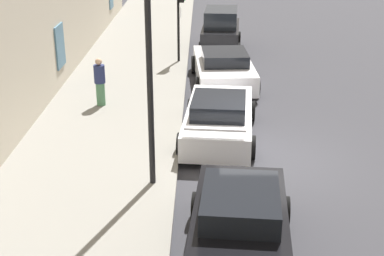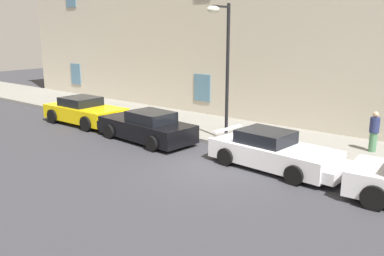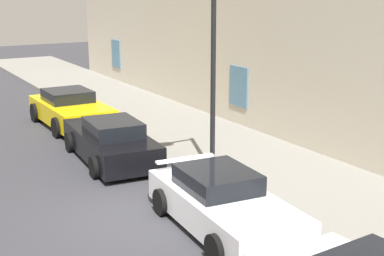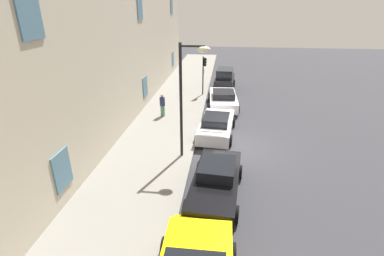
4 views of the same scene
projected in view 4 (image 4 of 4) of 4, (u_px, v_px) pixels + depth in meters
ground_plane at (237, 146)px, 16.00m from camera, size 80.00×80.00×0.00m
sidewalk at (157, 141)px, 16.46m from camera, size 60.00×4.47×0.14m
building_facade at (65, 31)px, 14.55m from camera, size 43.94×4.96×12.03m
sportscar_yellow_flank at (215, 185)px, 11.59m from camera, size 5.20×2.33×1.34m
sportscar_white_middle at (217, 124)px, 17.43m from camera, size 4.95×2.35×1.30m
sportscar_tail_end at (223, 99)px, 22.05m from camera, size 5.10×2.46×1.33m
hatchback_parked at (225, 80)px, 26.34m from camera, size 3.83×2.01×1.89m
traffic_light at (204, 69)px, 23.77m from camera, size 0.44×0.36×3.22m
street_lamp at (190, 81)px, 13.21m from camera, size 0.44×1.42×5.63m
pedestrian_admiring at (162, 105)px, 19.63m from camera, size 0.40×0.40×1.58m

